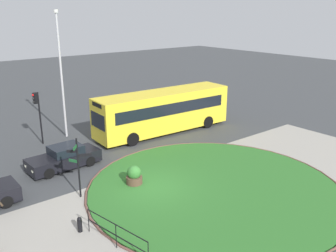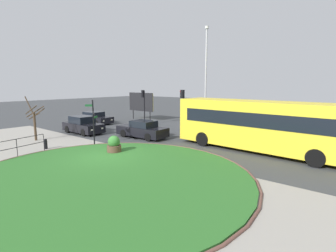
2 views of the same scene
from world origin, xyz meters
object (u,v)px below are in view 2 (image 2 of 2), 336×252
object	(u,v)px
car_near_lane	(142,130)
car_trailing	(83,125)
street_tree_bare	(34,121)
billboard_right	(141,102)
traffic_light_far	(143,99)
bus_yellow	(260,125)
traffic_light_near	(183,101)
bollard_foreground	(46,144)
lamppost_tall	(206,77)
signpost_directional	(93,119)
car_far_lane	(95,118)
planter_near_signpost	(114,145)

from	to	relation	value
car_near_lane	car_trailing	size ratio (longest dim) A/B	1.07
street_tree_bare	billboard_right	bearing A→B (deg)	98.55
car_near_lane	traffic_light_far	xyz separation A→B (m)	(-4.76, 4.97, 2.08)
bus_yellow	car_near_lane	xyz separation A→B (m)	(-9.04, -1.70, -1.11)
traffic_light_near	billboard_right	size ratio (longest dim) A/B	0.94
bollard_foreground	billboard_right	xyz separation A→B (m)	(-5.46, 14.49, 1.79)
lamppost_tall	bollard_foreground	bearing A→B (deg)	-111.34
signpost_directional	car_near_lane	size ratio (longest dim) A/B	0.73
signpost_directional	traffic_light_far	world-z (taller)	traffic_light_far
bollard_foreground	billboard_right	distance (m)	15.59
car_far_lane	car_trailing	world-z (taller)	car_trailing
bus_yellow	car_trailing	size ratio (longest dim) A/B	2.73
car_near_lane	traffic_light_near	distance (m)	5.50
billboard_right	car_far_lane	bearing A→B (deg)	-108.03
lamppost_tall	planter_near_signpost	distance (m)	11.10
bus_yellow	street_tree_bare	size ratio (longest dim) A/B	3.29
car_near_lane	street_tree_bare	world-z (taller)	street_tree_bare
car_near_lane	billboard_right	world-z (taller)	billboard_right
bus_yellow	bollard_foreground	bearing A→B (deg)	39.83
bollard_foreground	traffic_light_far	world-z (taller)	traffic_light_far
signpost_directional	bollard_foreground	world-z (taller)	signpost_directional
traffic_light_near	traffic_light_far	bearing A→B (deg)	-9.88
planter_near_signpost	car_trailing	bearing A→B (deg)	160.85
bollard_foreground	car_trailing	bearing A→B (deg)	123.20
bollard_foreground	lamppost_tall	size ratio (longest dim) A/B	0.08
signpost_directional	billboard_right	xyz separation A→B (m)	(-6.87, 11.61, 0.28)
bus_yellow	traffic_light_far	bearing A→B (deg)	-10.69
bollard_foreground	lamppost_tall	distance (m)	14.15
traffic_light_far	traffic_light_near	bearing A→B (deg)	-172.92
car_near_lane	traffic_light_far	bearing A→B (deg)	-49.04
bollard_foreground	car_near_lane	xyz separation A→B (m)	(2.32, 6.91, 0.28)
car_far_lane	car_trailing	distance (m)	5.78
traffic_light_near	lamppost_tall	distance (m)	3.11
traffic_light_near	billboard_right	bearing A→B (deg)	-28.02
bus_yellow	car_far_lane	size ratio (longest dim) A/B	2.58
signpost_directional	planter_near_signpost	xyz separation A→B (m)	(2.97, -0.58, -1.37)
bus_yellow	car_near_lane	size ratio (longest dim) A/B	2.56
signpost_directional	lamppost_tall	size ratio (longest dim) A/B	0.35
billboard_right	planter_near_signpost	xyz separation A→B (m)	(9.84, -12.19, -1.65)
bollard_foreground	traffic_light_near	world-z (taller)	traffic_light_near
bollard_foreground	car_near_lane	distance (m)	7.30
car_far_lane	planter_near_signpost	bearing A→B (deg)	-32.72
billboard_right	street_tree_bare	xyz separation A→B (m)	(2.05, -13.65, -0.62)
car_far_lane	traffic_light_far	size ratio (longest dim) A/B	1.18
signpost_directional	lamppost_tall	xyz separation A→B (m)	(3.46, 9.58, 3.09)
billboard_right	street_tree_bare	world-z (taller)	street_tree_bare
bus_yellow	traffic_light_far	xyz separation A→B (m)	(-13.80, 3.27, 0.97)
signpost_directional	street_tree_bare	world-z (taller)	street_tree_bare
bollard_foreground	lamppost_tall	xyz separation A→B (m)	(4.87, 12.46, 4.60)
car_near_lane	billboard_right	size ratio (longest dim) A/B	1.10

